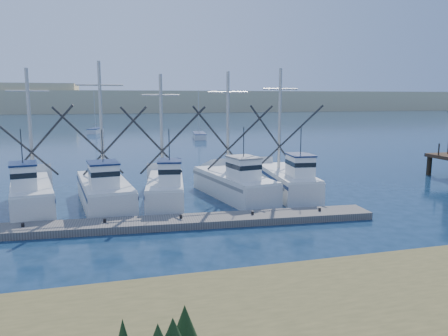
% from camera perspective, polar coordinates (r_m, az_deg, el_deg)
% --- Properties ---
extents(ground, '(500.00, 500.00, 0.00)m').
position_cam_1_polar(ground, '(20.69, 12.70, -10.38)').
color(ground, '#0C2238').
rests_on(ground, ground).
extents(floating_dock, '(29.64, 4.20, 0.39)m').
position_cam_1_polar(floating_dock, '(23.88, -15.30, -7.33)').
color(floating_dock, slate).
rests_on(floating_dock, ground).
extents(dune_ridge, '(360.00, 60.00, 10.00)m').
position_cam_1_polar(dune_ridge, '(227.30, -13.42, 8.46)').
color(dune_ridge, tan).
rests_on(dune_ridge, ground).
extents(trawler_fleet, '(28.83, 8.81, 9.19)m').
position_cam_1_polar(trawler_fleet, '(28.66, -14.14, -2.91)').
color(trawler_fleet, silver).
rests_on(trawler_fleet, ground).
extents(sailboat_near, '(2.87, 7.06, 8.10)m').
position_cam_1_polar(sailboat_near, '(74.12, -3.25, 4.23)').
color(sailboat_near, silver).
rests_on(sailboat_near, ground).
extents(sailboat_far, '(3.16, 6.27, 8.10)m').
position_cam_1_polar(sailboat_far, '(88.99, -16.43, 4.71)').
color(sailboat_far, silver).
rests_on(sailboat_far, ground).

